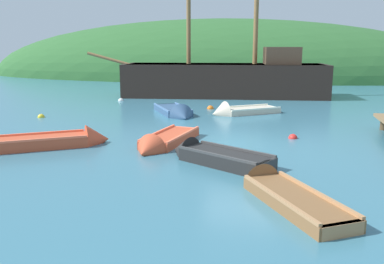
{
  "coord_description": "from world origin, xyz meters",
  "views": [
    {
      "loc": [
        1.27,
        -13.83,
        3.32
      ],
      "look_at": [
        -1.96,
        1.02,
        0.12
      ],
      "focal_mm": 38.38,
      "sensor_mm": 36.0,
      "label": 1
    }
  ],
  "objects_px": {
    "sailing_ship": "(226,84)",
    "buoy_orange": "(210,109)",
    "rowboat_center": "(238,112)",
    "rowboat_outer_left": "(212,158)",
    "rowboat_outer_right": "(176,113)",
    "rowboat_far": "(58,143)",
    "rowboat_near_dock": "(281,194)",
    "rowboat_portside": "(163,143)",
    "buoy_yellow": "(41,117)",
    "buoy_white": "(121,101)",
    "buoy_red": "(293,138)"
  },
  "relations": [
    {
      "from": "rowboat_outer_right",
      "to": "rowboat_outer_left",
      "type": "height_order",
      "value": "rowboat_outer_right"
    },
    {
      "from": "rowboat_portside",
      "to": "rowboat_near_dock",
      "type": "bearing_deg",
      "value": 52.77
    },
    {
      "from": "rowboat_outer_right",
      "to": "rowboat_outer_left",
      "type": "relative_size",
      "value": 1.1
    },
    {
      "from": "sailing_ship",
      "to": "buoy_yellow",
      "type": "relative_size",
      "value": 48.99
    },
    {
      "from": "buoy_orange",
      "to": "buoy_red",
      "type": "relative_size",
      "value": 1.11
    },
    {
      "from": "rowboat_near_dock",
      "to": "rowboat_portside",
      "type": "bearing_deg",
      "value": 12.7
    },
    {
      "from": "rowboat_near_dock",
      "to": "rowboat_far",
      "type": "xyz_separation_m",
      "value": [
        -7.39,
        3.32,
        0.04
      ]
    },
    {
      "from": "buoy_white",
      "to": "rowboat_portside",
      "type": "bearing_deg",
      "value": -61.41
    },
    {
      "from": "rowboat_outer_right",
      "to": "buoy_orange",
      "type": "height_order",
      "value": "rowboat_outer_right"
    },
    {
      "from": "rowboat_far",
      "to": "rowboat_near_dock",
      "type": "bearing_deg",
      "value": -56.97
    },
    {
      "from": "sailing_ship",
      "to": "rowboat_near_dock",
      "type": "height_order",
      "value": "sailing_ship"
    },
    {
      "from": "rowboat_portside",
      "to": "rowboat_center",
      "type": "distance_m",
      "value": 7.41
    },
    {
      "from": "rowboat_far",
      "to": "buoy_yellow",
      "type": "relative_size",
      "value": 11.96
    },
    {
      "from": "rowboat_portside",
      "to": "rowboat_near_dock",
      "type": "height_order",
      "value": "rowboat_portside"
    },
    {
      "from": "rowboat_portside",
      "to": "buoy_orange",
      "type": "relative_size",
      "value": 10.13
    },
    {
      "from": "rowboat_outer_right",
      "to": "buoy_orange",
      "type": "bearing_deg",
      "value": 120.44
    },
    {
      "from": "buoy_red",
      "to": "rowboat_outer_left",
      "type": "bearing_deg",
      "value": -122.89
    },
    {
      "from": "rowboat_near_dock",
      "to": "rowboat_outer_left",
      "type": "height_order",
      "value": "rowboat_outer_left"
    },
    {
      "from": "buoy_white",
      "to": "buoy_red",
      "type": "distance_m",
      "value": 13.19
    },
    {
      "from": "rowboat_center",
      "to": "buoy_red",
      "type": "xyz_separation_m",
      "value": [
        2.54,
        -5.07,
        -0.07
      ]
    },
    {
      "from": "rowboat_far",
      "to": "buoy_red",
      "type": "relative_size",
      "value": 11.84
    },
    {
      "from": "rowboat_far",
      "to": "rowboat_outer_left",
      "type": "xyz_separation_m",
      "value": [
        5.41,
        -0.79,
        0.01
      ]
    },
    {
      "from": "buoy_yellow",
      "to": "sailing_ship",
      "type": "bearing_deg",
      "value": 53.52
    },
    {
      "from": "rowboat_far",
      "to": "buoy_yellow",
      "type": "bearing_deg",
      "value": 94.24
    },
    {
      "from": "rowboat_outer_right",
      "to": "rowboat_far",
      "type": "bearing_deg",
      "value": -49.08
    },
    {
      "from": "rowboat_near_dock",
      "to": "buoy_yellow",
      "type": "relative_size",
      "value": 11.14
    },
    {
      "from": "buoy_orange",
      "to": "buoy_yellow",
      "type": "xyz_separation_m",
      "value": [
        -7.39,
        -4.34,
        0.0
      ]
    },
    {
      "from": "buoy_white",
      "to": "buoy_orange",
      "type": "bearing_deg",
      "value": -18.82
    },
    {
      "from": "rowboat_outer_right",
      "to": "rowboat_near_dock",
      "type": "xyz_separation_m",
      "value": [
        5.05,
        -10.33,
        -0.0
      ]
    },
    {
      "from": "rowboat_far",
      "to": "rowboat_outer_right",
      "type": "bearing_deg",
      "value": 38.83
    },
    {
      "from": "sailing_ship",
      "to": "rowboat_center",
      "type": "distance_m",
      "value": 7.36
    },
    {
      "from": "sailing_ship",
      "to": "rowboat_outer_right",
      "type": "distance_m",
      "value": 8.25
    },
    {
      "from": "rowboat_portside",
      "to": "buoy_white",
      "type": "bearing_deg",
      "value": -142.41
    },
    {
      "from": "buoy_orange",
      "to": "rowboat_outer_left",
      "type": "bearing_deg",
      "value": -79.98
    },
    {
      "from": "rowboat_center",
      "to": "buoy_red",
      "type": "height_order",
      "value": "rowboat_center"
    },
    {
      "from": "rowboat_center",
      "to": "buoy_red",
      "type": "relative_size",
      "value": 10.88
    },
    {
      "from": "buoy_orange",
      "to": "buoy_white",
      "type": "relative_size",
      "value": 1.08
    },
    {
      "from": "sailing_ship",
      "to": "rowboat_portside",
      "type": "relative_size",
      "value": 4.3
    },
    {
      "from": "rowboat_center",
      "to": "buoy_white",
      "type": "distance_m",
      "value": 8.3
    },
    {
      "from": "rowboat_far",
      "to": "buoy_red",
      "type": "height_order",
      "value": "rowboat_far"
    },
    {
      "from": "rowboat_outer_left",
      "to": "buoy_orange",
      "type": "relative_size",
      "value": 9.38
    },
    {
      "from": "rowboat_center",
      "to": "rowboat_outer_left",
      "type": "distance_m",
      "value": 8.75
    },
    {
      "from": "sailing_ship",
      "to": "buoy_orange",
      "type": "xyz_separation_m",
      "value": [
        -0.08,
        -5.76,
        -0.84
      ]
    },
    {
      "from": "rowboat_center",
      "to": "buoy_white",
      "type": "bearing_deg",
      "value": -59.52
    },
    {
      "from": "rowboat_outer_left",
      "to": "buoy_white",
      "type": "bearing_deg",
      "value": -27.83
    },
    {
      "from": "sailing_ship",
      "to": "buoy_orange",
      "type": "relative_size",
      "value": 43.52
    },
    {
      "from": "rowboat_near_dock",
      "to": "rowboat_outer_left",
      "type": "relative_size",
      "value": 1.06
    },
    {
      "from": "sailing_ship",
      "to": "rowboat_outer_right",
      "type": "relative_size",
      "value": 4.2
    },
    {
      "from": "buoy_orange",
      "to": "buoy_white",
      "type": "height_order",
      "value": "buoy_orange"
    },
    {
      "from": "rowboat_portside",
      "to": "rowboat_center",
      "type": "relative_size",
      "value": 1.04
    }
  ]
}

